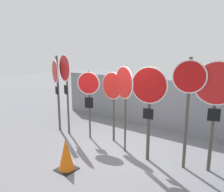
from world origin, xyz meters
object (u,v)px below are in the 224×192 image
Objects in this scene: stop_sign_3 at (113,91)px; stop_sign_6 at (188,91)px; stop_sign_2 at (89,90)px; stop_sign_4 at (124,87)px; stop_sign_1 at (65,76)px; stop_sign_7 at (216,95)px; stop_sign_5 at (149,96)px; traffic_cone_0 at (66,155)px; stop_sign_0 at (56,80)px.

stop_sign_3 is 0.82× the size of stop_sign_6.
stop_sign_4 is (1.36, -0.14, 0.23)m from stop_sign_2.
stop_sign_1 is 4.37m from stop_sign_7.
stop_sign_1 is 1.11× the size of stop_sign_4.
stop_sign_1 is 1.10× the size of stop_sign_5.
stop_sign_2 reaches higher than stop_sign_3.
stop_sign_6 is at bearing 0.45° from stop_sign_3.
stop_sign_7 reaches higher than stop_sign_3.
stop_sign_6 is at bearing 30.44° from stop_sign_4.
stop_sign_7 is at bearing 10.05° from stop_sign_6.
stop_sign_6 is 1.03× the size of stop_sign_7.
stop_sign_5 is (2.11, -0.21, 0.09)m from stop_sign_2.
stop_sign_5 is 1.44m from stop_sign_7.
stop_sign_7 is at bearing 34.71° from stop_sign_4.
stop_sign_1 is at bearing 171.22° from stop_sign_6.
stop_sign_7 is at bearing 34.54° from traffic_cone_0.
stop_sign_5 is (0.75, -0.07, -0.14)m from stop_sign_4.
stop_sign_5 is (1.41, -0.48, 0.10)m from stop_sign_3.
stop_sign_1 is 1.01× the size of stop_sign_6.
stop_sign_7 is at bearing 5.79° from stop_sign_3.
stop_sign_2 reaches higher than traffic_cone_0.
stop_sign_1 reaches higher than stop_sign_6.
stop_sign_1 reaches higher than stop_sign_0.
stop_sign_3 is 0.90× the size of stop_sign_4.
stop_sign_6 is 3.10m from traffic_cone_0.
stop_sign_1 reaches higher than stop_sign_4.
stop_sign_2 is 0.91× the size of stop_sign_4.
stop_sign_0 reaches higher than stop_sign_3.
stop_sign_5 is 0.91× the size of stop_sign_6.
stop_sign_6 is at bearing -27.34° from stop_sign_2.
traffic_cone_0 is (-2.69, -1.85, -1.42)m from stop_sign_7.
stop_sign_7 is 3.30× the size of traffic_cone_0.
stop_sign_1 reaches higher than stop_sign_3.
stop_sign_6 is (2.97, -0.05, 0.28)m from stop_sign_2.
stop_sign_3 is 0.81m from stop_sign_4.
stop_sign_5 reaches higher than stop_sign_4.
stop_sign_2 is 0.74m from stop_sign_3.
traffic_cone_0 is (0.11, -1.98, -1.18)m from stop_sign_3.
stop_sign_5 is at bearing 21.71° from stop_sign_4.
stop_sign_5 is (2.97, -0.08, -0.29)m from stop_sign_1.
stop_sign_3 is 2.30m from traffic_cone_0.
stop_sign_2 is 2.23m from traffic_cone_0.
stop_sign_5 is at bearing 48.96° from traffic_cone_0.
stop_sign_6 is 3.39× the size of traffic_cone_0.
stop_sign_6 is (4.35, 0.03, 0.08)m from stop_sign_0.
stop_sign_0 is 0.99× the size of stop_sign_6.
stop_sign_6 is at bearing 28.20° from stop_sign_0.
stop_sign_2 is 1.01× the size of stop_sign_3.
stop_sign_5 reaches higher than stop_sign_3.
stop_sign_3 is (1.56, 0.40, -0.39)m from stop_sign_1.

